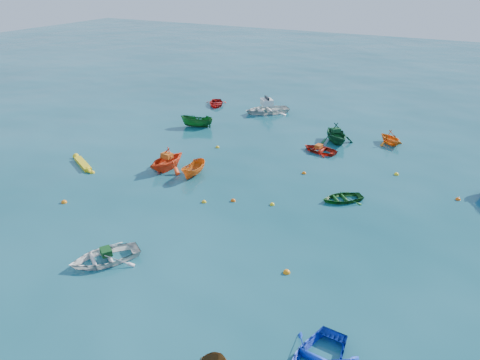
% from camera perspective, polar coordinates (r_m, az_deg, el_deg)
% --- Properties ---
extents(ground, '(160.00, 160.00, 0.00)m').
position_cam_1_polar(ground, '(27.00, -5.01, -4.72)').
color(ground, '#0A3F49').
rests_on(ground, ground).
extents(dinghy_white_near, '(3.89, 4.16, 0.70)m').
position_cam_1_polar(dinghy_white_near, '(24.28, -16.11, -9.46)').
color(dinghy_white_near, silver).
rests_on(dinghy_white_near, ground).
extents(dinghy_orange_w, '(3.15, 3.54, 1.69)m').
position_cam_1_polar(dinghy_orange_w, '(33.67, -8.85, 1.32)').
color(dinghy_orange_w, '#F54417').
rests_on(dinghy_orange_w, ground).
extents(dinghy_green_e, '(3.17, 3.10, 0.54)m').
position_cam_1_polar(dinghy_green_e, '(29.59, 12.32, -2.44)').
color(dinghy_green_e, '#13511A').
rests_on(dinghy_green_e, ground).
extents(sampan_orange_n, '(1.18, 2.71, 1.02)m').
position_cam_1_polar(sampan_orange_n, '(32.42, -5.63, 0.56)').
color(sampan_orange_n, '#D56114').
rests_on(sampan_orange_n, ground).
extents(dinghy_green_n, '(4.23, 4.26, 1.70)m').
position_cam_1_polar(dinghy_green_n, '(39.17, 11.56, 4.54)').
color(dinghy_green_n, '#114C28').
rests_on(dinghy_green_n, ground).
extents(dinghy_red_ne, '(3.09, 2.48, 0.57)m').
position_cam_1_polar(dinghy_red_ne, '(36.92, 9.67, 3.43)').
color(dinghy_red_ne, '#AF1C0E').
rests_on(dinghy_red_ne, ground).
extents(dinghy_red_far, '(3.32, 3.64, 0.62)m').
position_cam_1_polar(dinghy_red_far, '(48.83, -2.93, 9.08)').
color(dinghy_red_far, '#B0120E').
rests_on(dinghy_red_far, ground).
extents(dinghy_orange_far, '(3.16, 3.12, 1.26)m').
position_cam_1_polar(dinghy_orange_far, '(39.87, 17.79, 4.20)').
color(dinghy_orange_far, orange).
rests_on(dinghy_orange_far, ground).
extents(sampan_green_far, '(3.09, 1.96, 1.12)m').
position_cam_1_polar(sampan_green_far, '(42.26, -5.27, 6.46)').
color(sampan_green_far, '#13511C').
rests_on(sampan_green_far, ground).
extents(kayak_yellow, '(3.24, 2.09, 0.33)m').
position_cam_1_polar(kayak_yellow, '(35.74, -18.58, 1.70)').
color(kayak_yellow, yellow).
rests_on(kayak_yellow, ground).
extents(motorboat_white, '(5.27, 5.20, 1.50)m').
position_cam_1_polar(motorboat_white, '(46.34, 3.26, 8.20)').
color(motorboat_white, silver).
rests_on(motorboat_white, ground).
extents(tarp_green_a, '(0.81, 0.77, 0.32)m').
position_cam_1_polar(tarp_green_a, '(24.02, -16.02, -8.40)').
color(tarp_green_a, '#114419').
rests_on(tarp_green_a, dinghy_white_near).
extents(tarp_orange_a, '(0.79, 0.64, 0.35)m').
position_cam_1_polar(tarp_orange_a, '(33.31, -8.90, 2.97)').
color(tarp_orange_a, '#CD5715').
rests_on(tarp_orange_a, dinghy_orange_w).
extents(tarp_green_b, '(0.82, 0.81, 0.32)m').
position_cam_1_polar(tarp_green_b, '(38.92, 11.62, 5.98)').
color(tarp_green_b, '#124822').
rests_on(tarp_green_b, dinghy_green_n).
extents(tarp_orange_b, '(0.54, 0.64, 0.28)m').
position_cam_1_polar(tarp_orange_b, '(36.82, 9.58, 4.08)').
color(tarp_orange_b, '#D25215').
rests_on(tarp_orange_b, dinghy_red_ne).
extents(buoy_or_a, '(0.36, 0.36, 0.36)m').
position_cam_1_polar(buoy_or_a, '(30.60, -20.65, -2.60)').
color(buoy_or_a, orange).
rests_on(buoy_or_a, ground).
extents(buoy_ye_a, '(0.30, 0.30, 0.30)m').
position_cam_1_polar(buoy_ye_a, '(28.76, -4.41, -2.73)').
color(buoy_ye_a, gold).
rests_on(buoy_ye_a, ground).
extents(buoy_or_b, '(0.35, 0.35, 0.35)m').
position_cam_1_polar(buoy_or_b, '(22.67, 5.70, -11.19)').
color(buoy_or_b, orange).
rests_on(buoy_or_b, ground).
extents(buoy_ye_b, '(0.36, 0.36, 0.36)m').
position_cam_1_polar(buoy_ye_b, '(34.25, -17.56, 0.82)').
color(buoy_ye_b, gold).
rests_on(buoy_ye_b, ground).
extents(buoy_or_c, '(0.32, 0.32, 0.32)m').
position_cam_1_polar(buoy_or_c, '(28.82, -0.84, -2.59)').
color(buoy_or_c, '#CF530B').
rests_on(buoy_or_c, ground).
extents(buoy_ye_c, '(0.30, 0.30, 0.30)m').
position_cam_1_polar(buoy_ye_c, '(28.45, 3.94, -3.04)').
color(buoy_ye_c, yellow).
rests_on(buoy_ye_c, ground).
extents(buoy_or_d, '(0.31, 0.31, 0.31)m').
position_cam_1_polar(buoy_or_d, '(31.99, 25.03, -2.19)').
color(buoy_or_d, '#E5590C').
rests_on(buoy_or_d, ground).
extents(buoy_ye_d, '(0.31, 0.31, 0.31)m').
position_cam_1_polar(buoy_ye_d, '(37.25, -2.77, 3.96)').
color(buoy_ye_d, gold).
rests_on(buoy_ye_d, ground).
extents(buoy_or_e, '(0.31, 0.31, 0.31)m').
position_cam_1_polar(buoy_or_e, '(32.85, 7.79, 0.78)').
color(buoy_or_e, '#D8630B').
rests_on(buoy_or_e, ground).
extents(buoy_ye_e, '(0.34, 0.34, 0.34)m').
position_cam_1_polar(buoy_ye_e, '(34.14, 18.52, 0.61)').
color(buoy_ye_e, yellow).
rests_on(buoy_ye_e, ground).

